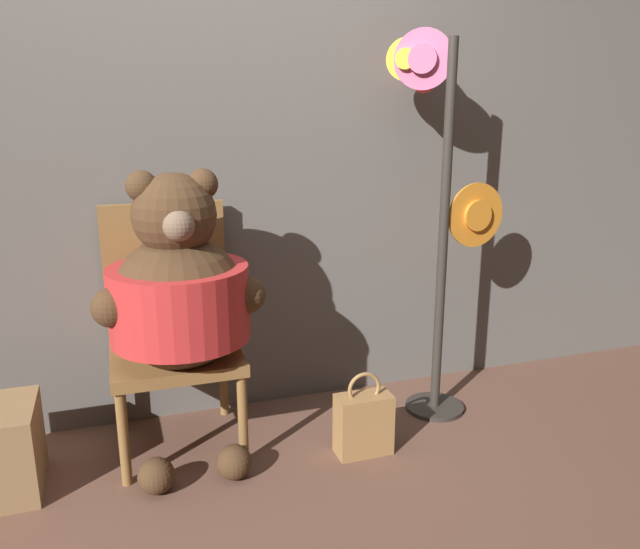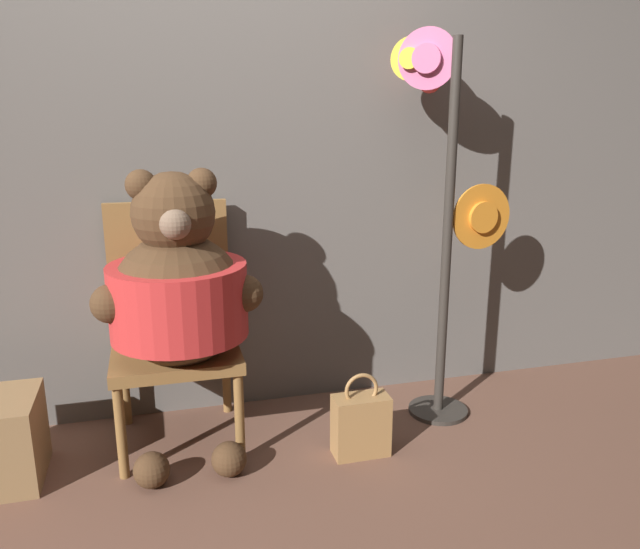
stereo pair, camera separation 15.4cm
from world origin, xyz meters
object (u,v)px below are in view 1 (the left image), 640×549
(chair, at_px, (172,324))
(teddy_bear, at_px, (179,294))
(handbag_on_ground, at_px, (364,423))
(hat_display_rack, at_px, (440,196))

(chair, xyz_separation_m, teddy_bear, (0.02, -0.18, 0.18))
(handbag_on_ground, bearing_deg, chair, 151.05)
(hat_display_rack, bearing_deg, handbag_on_ground, -147.57)
(chair, height_order, hat_display_rack, hat_display_rack)
(teddy_bear, bearing_deg, chair, 97.42)
(chair, distance_m, teddy_bear, 0.26)
(teddy_bear, bearing_deg, hat_display_rack, 4.01)
(chair, xyz_separation_m, hat_display_rack, (1.20, -0.10, 0.50))
(handbag_on_ground, bearing_deg, hat_display_rack, 32.43)
(hat_display_rack, distance_m, handbag_on_ground, 1.05)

